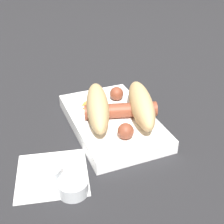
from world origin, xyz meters
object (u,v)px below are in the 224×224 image
bread_roll (120,106)px  condiment_cup_near (47,173)px  food_tray (112,121)px  sausage (121,111)px  condiment_cup_far (73,187)px

bread_roll → condiment_cup_near: bread_roll is taller
food_tray → sausage: size_ratio=1.49×
bread_roll → condiment_cup_far: size_ratio=4.13×
condiment_cup_near → condiment_cup_far: same height
food_tray → condiment_cup_far: size_ratio=5.17×
bread_roll → condiment_cup_near: 0.20m
sausage → condiment_cup_far: size_ratio=3.47×
bread_roll → sausage: 0.02m
food_tray → condiment_cup_far: (0.15, -0.13, -0.00)m
food_tray → condiment_cup_near: (0.10, -0.16, -0.00)m
food_tray → condiment_cup_far: 0.20m
bread_roll → condiment_cup_near: (0.09, -0.17, -0.05)m
sausage → condiment_cup_far: 0.21m
bread_roll → condiment_cup_far: 0.20m
food_tray → sausage: sausage is taller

